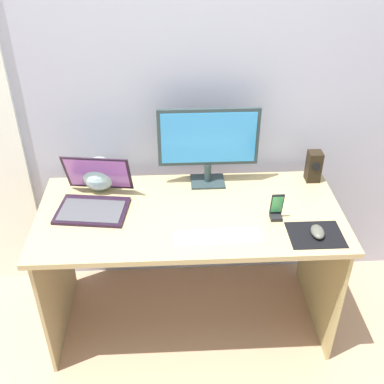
# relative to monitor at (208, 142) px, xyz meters

# --- Properties ---
(ground_plane) EXTENTS (8.00, 8.00, 0.00)m
(ground_plane) POSITION_rel_monitor_xyz_m (-0.11, -0.26, -1.00)
(ground_plane) COLOR tan
(wall_back) EXTENTS (6.00, 0.04, 2.50)m
(wall_back) POSITION_rel_monitor_xyz_m (-0.11, 0.18, 0.25)
(wall_back) COLOR #A4A5BF
(wall_back) RESTS_ON ground_plane
(desk) EXTENTS (1.50, 0.70, 0.76)m
(desk) POSITION_rel_monitor_xyz_m (-0.11, -0.26, -0.40)
(desk) COLOR tan
(desk) RESTS_ON ground_plane
(monitor) EXTENTS (0.52, 0.14, 0.43)m
(monitor) POSITION_rel_monitor_xyz_m (0.00, 0.00, 0.00)
(monitor) COLOR #273639
(monitor) RESTS_ON desk
(speaker_right) EXTENTS (0.07, 0.08, 0.17)m
(speaker_right) POSITION_rel_monitor_xyz_m (0.57, -0.00, -0.16)
(speaker_right) COLOR black
(speaker_right) RESTS_ON desk
(laptop) EXTENTS (0.38, 0.37, 0.24)m
(laptop) POSITION_rel_monitor_xyz_m (-0.58, -0.19, -0.20)
(laptop) COLOR black
(laptop) RESTS_ON desk
(fishbowl) EXTENTS (0.18, 0.18, 0.18)m
(fishbowl) POSITION_rel_monitor_xyz_m (-0.57, -0.02, -0.16)
(fishbowl) COLOR silver
(fishbowl) RESTS_ON desk
(keyboard_external) EXTENTS (0.40, 0.13, 0.01)m
(keyboard_external) POSITION_rel_monitor_xyz_m (0.01, -0.47, -0.24)
(keyboard_external) COLOR white
(keyboard_external) RESTS_ON desk
(mousepad) EXTENTS (0.25, 0.20, 0.00)m
(mousepad) POSITION_rel_monitor_xyz_m (0.46, -0.47, -0.24)
(mousepad) COLOR black
(mousepad) RESTS_ON desk
(mouse) EXTENTS (0.07, 0.10, 0.04)m
(mouse) POSITION_rel_monitor_xyz_m (0.47, -0.48, -0.22)
(mouse) COLOR #4F4E45
(mouse) RESTS_ON mousepad
(phone_in_dock) EXTENTS (0.06, 0.05, 0.14)m
(phone_in_dock) POSITION_rel_monitor_xyz_m (0.30, -0.33, -0.20)
(phone_in_dock) COLOR black
(phone_in_dock) RESTS_ON desk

